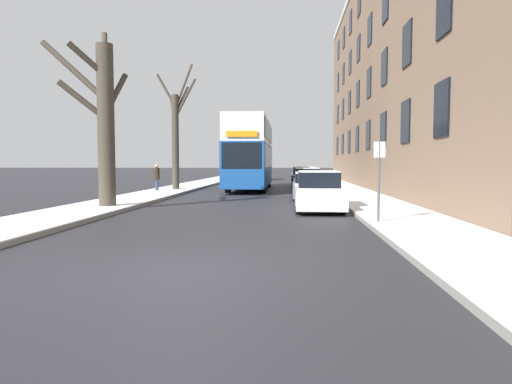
# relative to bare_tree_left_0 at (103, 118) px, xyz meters

# --- Properties ---
(ground_plane) EXTENTS (320.00, 320.00, 0.00)m
(ground_plane) POSITION_rel_bare_tree_left_0_xyz_m (5.21, -9.69, -3.52)
(ground_plane) COLOR #28282D
(sidewalk_left) EXTENTS (2.75, 130.00, 0.16)m
(sidewalk_left) POSITION_rel_bare_tree_left_0_xyz_m (-0.29, 43.31, -3.44)
(sidewalk_left) COLOR gray
(sidewalk_left) RESTS_ON ground
(sidewalk_right) EXTENTS (2.75, 130.00, 0.16)m
(sidewalk_right) POSITION_rel_bare_tree_left_0_xyz_m (10.71, 43.31, -3.44)
(sidewalk_right) COLOR gray
(sidewalk_right) RESTS_ON ground
(terrace_facade_right) EXTENTS (9.10, 41.98, 16.16)m
(terrace_facade_right) POSITION_rel_bare_tree_left_0_xyz_m (16.58, 14.35, 4.56)
(terrace_facade_right) COLOR #7A604C
(terrace_facade_right) RESTS_ON ground
(bare_tree_left_0) EXTENTS (3.13, 2.29, 7.08)m
(bare_tree_left_0) POSITION_rel_bare_tree_left_0_xyz_m (0.00, 0.00, 0.00)
(bare_tree_left_0) COLOR #423A30
(bare_tree_left_0) RESTS_ON ground
(bare_tree_left_1) EXTENTS (2.54, 2.72, 8.28)m
(bare_tree_left_1) POSITION_rel_bare_tree_left_0_xyz_m (-0.11, 11.70, 0.18)
(bare_tree_left_1) COLOR #423A30
(bare_tree_left_1) RESTS_ON ground
(double_decker_bus) EXTENTS (2.52, 11.35, 4.67)m
(double_decker_bus) POSITION_rel_bare_tree_left_0_xyz_m (4.50, 13.63, -0.88)
(double_decker_bus) COLOR #194C99
(double_decker_bus) RESTS_ON ground
(parked_car_0) EXTENTS (1.74, 4.13, 1.51)m
(parked_car_0) POSITION_rel_bare_tree_left_0_xyz_m (8.24, 0.21, -2.83)
(parked_car_0) COLOR silver
(parked_car_0) RESTS_ON ground
(parked_car_1) EXTENTS (1.87, 4.47, 1.36)m
(parked_car_1) POSITION_rel_bare_tree_left_0_xyz_m (8.24, 5.76, -2.89)
(parked_car_1) COLOR slate
(parked_car_1) RESTS_ON ground
(parked_car_2) EXTENTS (1.72, 4.05, 1.51)m
(parked_car_2) POSITION_rel_bare_tree_left_0_xyz_m (8.24, 11.45, -2.83)
(parked_car_2) COLOR #474C56
(parked_car_2) RESTS_ON ground
(parked_car_3) EXTENTS (1.90, 4.16, 1.53)m
(parked_car_3) POSITION_rel_bare_tree_left_0_xyz_m (8.24, 17.55, -2.82)
(parked_car_3) COLOR black
(parked_car_3) RESTS_ON ground
(parked_car_4) EXTENTS (1.77, 3.92, 1.52)m
(parked_car_4) POSITION_rel_bare_tree_left_0_xyz_m (8.24, 23.03, -2.82)
(parked_car_4) COLOR silver
(parked_car_4) RESTS_ON ground
(oncoming_van) EXTENTS (1.96, 4.99, 2.19)m
(oncoming_van) POSITION_rel_bare_tree_left_0_xyz_m (3.51, 31.21, -2.33)
(oncoming_van) COLOR #9EA3AD
(oncoming_van) RESTS_ON ground
(pedestrian_left_sidewalk) EXTENTS (0.38, 0.38, 1.73)m
(pedestrian_left_sidewalk) POSITION_rel_bare_tree_left_0_xyz_m (-0.89, 9.92, -2.57)
(pedestrian_left_sidewalk) COLOR navy
(pedestrian_left_sidewalk) RESTS_ON ground
(street_sign_post) EXTENTS (0.32, 0.07, 2.43)m
(street_sign_post) POSITION_rel_bare_tree_left_0_xyz_m (9.64, -4.18, -2.12)
(street_sign_post) COLOR #4C4F54
(street_sign_post) RESTS_ON ground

